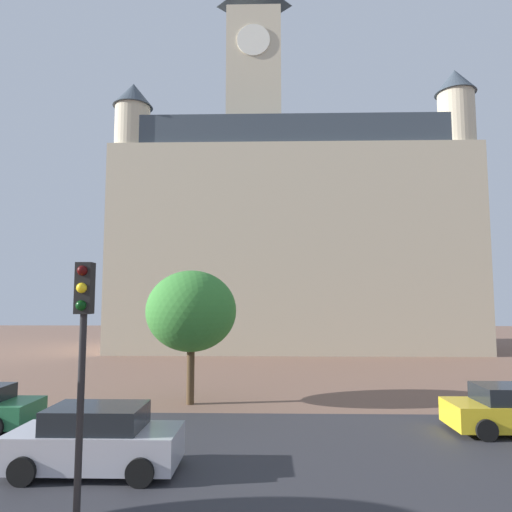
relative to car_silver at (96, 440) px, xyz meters
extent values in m
plane|color=brown|center=(3.47, 1.90, -0.74)|extent=(120.00, 120.00, 0.00)
cube|color=#2D2D33|center=(3.47, 1.75, -0.74)|extent=(120.00, 7.97, 0.00)
cube|color=beige|center=(6.30, 27.54, 7.40)|extent=(29.10, 10.14, 16.28)
cube|color=#38424C|center=(6.30, 27.54, 16.74)|extent=(26.77, 9.33, 2.40)
cube|color=beige|center=(3.06, 27.54, 13.97)|extent=(4.67, 4.67, 29.43)
cylinder|color=silver|center=(3.06, 25.15, 25.41)|extent=(2.80, 0.15, 2.80)
cylinder|color=beige|center=(-6.75, 23.97, 9.16)|extent=(2.80, 2.80, 19.79)
cone|color=#38424C|center=(-6.75, 23.97, 20.05)|extent=(3.20, 3.20, 2.00)
cylinder|color=beige|center=(19.35, 23.97, 9.58)|extent=(2.80, 2.80, 20.64)
cone|color=#38424C|center=(19.35, 23.97, 20.90)|extent=(3.20, 3.20, 2.00)
cylinder|color=black|center=(-4.11, 4.39, -0.42)|extent=(0.64, 0.22, 0.64)
cube|color=#B2B2BC|center=(0.00, 0.00, -0.15)|extent=(4.02, 1.70, 0.83)
cube|color=black|center=(0.00, 0.00, 0.54)|extent=(2.25, 1.50, 0.55)
cylinder|color=black|center=(1.33, 0.85, -0.42)|extent=(0.64, 0.22, 0.64)
cylinder|color=black|center=(1.33, -0.85, -0.42)|extent=(0.64, 0.22, 0.64)
cylinder|color=black|center=(-1.33, 0.85, -0.42)|extent=(0.64, 0.22, 0.64)
cylinder|color=black|center=(-1.33, -0.85, -0.42)|extent=(0.64, 0.22, 0.64)
cylinder|color=black|center=(10.61, 4.38, -0.42)|extent=(0.64, 0.22, 0.64)
cylinder|color=black|center=(10.61, 2.63, -0.42)|extent=(0.64, 0.22, 0.64)
cylinder|color=black|center=(0.96, -3.39, 1.21)|extent=(0.12, 0.12, 3.90)
cube|color=black|center=(0.96, -3.39, 3.60)|extent=(0.28, 0.24, 0.90)
sphere|color=#390606|center=(0.96, -3.52, 3.90)|extent=(0.18, 0.18, 0.18)
sphere|color=yellow|center=(0.96, -3.52, 3.60)|extent=(0.18, 0.18, 0.18)
sphere|color=#06330C|center=(0.96, -3.52, 3.30)|extent=(0.18, 0.18, 0.18)
cylinder|color=#4C3823|center=(1.08, 7.15, 0.38)|extent=(0.31, 0.31, 2.24)
ellipsoid|color=#387F33|center=(1.08, 7.15, 2.95)|extent=(3.65, 3.65, 3.28)
camera|label=1|loc=(4.16, -11.25, 3.40)|focal=31.70mm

